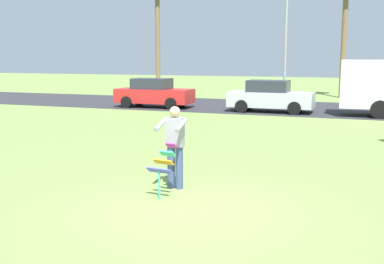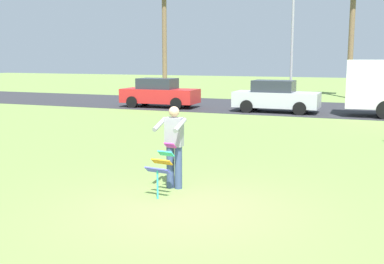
{
  "view_description": "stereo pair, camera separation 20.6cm",
  "coord_description": "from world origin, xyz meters",
  "px_view_note": "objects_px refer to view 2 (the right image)",
  "views": [
    {
      "loc": [
        2.95,
        -7.64,
        2.72
      ],
      "look_at": [
        -0.76,
        2.21,
        1.05
      ],
      "focal_mm": 44.0,
      "sensor_mm": 36.0,
      "label": 1
    },
    {
      "loc": [
        3.14,
        -7.57,
        2.72
      ],
      "look_at": [
        -0.76,
        2.21,
        1.05
      ],
      "focal_mm": 44.0,
      "sensor_mm": 36.0,
      "label": 2
    }
  ],
  "objects_px": {
    "parked_car_silver": "(276,97)",
    "parked_car_red": "(159,93)",
    "person_kite_flyer": "(174,144)",
    "kite_held": "(162,163)",
    "streetlight_pole": "(293,37)"
  },
  "relations": [
    {
      "from": "parked_car_red",
      "to": "streetlight_pole",
      "type": "relative_size",
      "value": 0.61
    },
    {
      "from": "kite_held",
      "to": "parked_car_red",
      "type": "bearing_deg",
      "value": 115.81
    },
    {
      "from": "person_kite_flyer",
      "to": "streetlight_pole",
      "type": "distance_m",
      "value": 22.09
    },
    {
      "from": "kite_held",
      "to": "parked_car_silver",
      "type": "distance_m",
      "value": 15.34
    },
    {
      "from": "parked_car_silver",
      "to": "streetlight_pole",
      "type": "xyz_separation_m",
      "value": [
        -0.49,
        7.16,
        3.22
      ]
    },
    {
      "from": "parked_car_silver",
      "to": "streetlight_pole",
      "type": "height_order",
      "value": "streetlight_pole"
    },
    {
      "from": "parked_car_silver",
      "to": "parked_car_red",
      "type": "bearing_deg",
      "value": -179.99
    },
    {
      "from": "person_kite_flyer",
      "to": "parked_car_red",
      "type": "relative_size",
      "value": 0.41
    },
    {
      "from": "parked_car_silver",
      "to": "streetlight_pole",
      "type": "distance_m",
      "value": 7.86
    },
    {
      "from": "person_kite_flyer",
      "to": "kite_held",
      "type": "xyz_separation_m",
      "value": [
        0.02,
        -0.63,
        -0.27
      ]
    },
    {
      "from": "kite_held",
      "to": "parked_car_red",
      "type": "relative_size",
      "value": 0.25
    },
    {
      "from": "kite_held",
      "to": "streetlight_pole",
      "type": "height_order",
      "value": "streetlight_pole"
    },
    {
      "from": "parked_car_red",
      "to": "streetlight_pole",
      "type": "distance_m",
      "value": 9.86
    },
    {
      "from": "kite_held",
      "to": "person_kite_flyer",
      "type": "bearing_deg",
      "value": 92.18
    },
    {
      "from": "parked_car_red",
      "to": "kite_held",
      "type": "bearing_deg",
      "value": -64.19
    }
  ]
}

